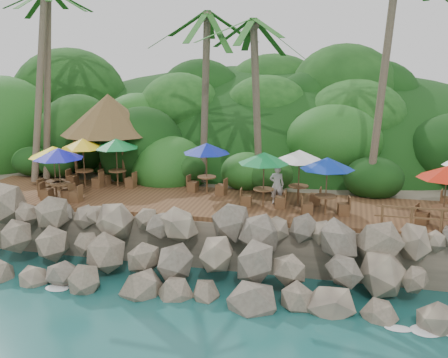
# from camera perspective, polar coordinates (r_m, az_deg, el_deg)

# --- Properties ---
(ground) EXTENTS (140.00, 140.00, 0.00)m
(ground) POSITION_cam_1_polar(r_m,az_deg,el_deg) (20.23, -4.08, -13.33)
(ground) COLOR #19514F
(ground) RESTS_ON ground
(land_base) EXTENTS (32.00, 25.20, 2.10)m
(land_base) POSITION_cam_1_polar(r_m,az_deg,el_deg) (34.60, 3.87, -0.03)
(land_base) COLOR gray
(land_base) RESTS_ON ground
(jungle_hill) EXTENTS (44.80, 28.00, 15.40)m
(jungle_hill) POSITION_cam_1_polar(r_m,az_deg,el_deg) (42.06, 5.58, 0.90)
(jungle_hill) COLOR #143811
(jungle_hill) RESTS_ON ground
(seawall) EXTENTS (29.00, 4.00, 2.30)m
(seawall) POSITION_cam_1_polar(r_m,az_deg,el_deg) (21.51, -2.52, -8.27)
(seawall) COLOR gray
(seawall) RESTS_ON ground
(terrace) EXTENTS (26.00, 5.00, 0.20)m
(terrace) POSITION_cam_1_polar(r_m,az_deg,el_deg) (24.83, 0.00, -2.69)
(terrace) COLOR brown
(terrace) RESTS_ON land_base
(jungle_foliage) EXTENTS (44.00, 16.00, 12.00)m
(jungle_foliage) POSITION_cam_1_polar(r_m,az_deg,el_deg) (33.91, 3.56, -2.14)
(jungle_foliage) COLOR #143811
(jungle_foliage) RESTS_ON ground
(foam_line) EXTENTS (25.20, 0.80, 0.06)m
(foam_line) POSITION_cam_1_polar(r_m,az_deg,el_deg) (20.48, -3.82, -12.90)
(foam_line) COLOR white
(foam_line) RESTS_ON ground
(palapa) EXTENTS (5.31, 5.31, 4.60)m
(palapa) POSITION_cam_1_polar(r_m,az_deg,el_deg) (30.20, -12.33, 6.85)
(palapa) COLOR brown
(palapa) RESTS_ON ground
(dining_clusters) EXTENTS (22.11, 5.53, 2.52)m
(dining_clusters) POSITION_cam_1_polar(r_m,az_deg,el_deg) (23.95, 2.32, 2.10)
(dining_clusters) COLOR brown
(dining_clusters) RESTS_ON terrace
(waiter) EXTENTS (0.71, 0.51, 1.81)m
(waiter) POSITION_cam_1_polar(r_m,az_deg,el_deg) (24.37, 5.71, -0.62)
(waiter) COLOR silver
(waiter) RESTS_ON terrace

